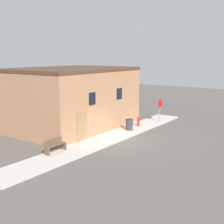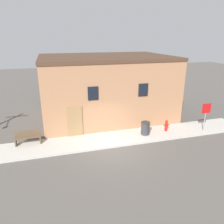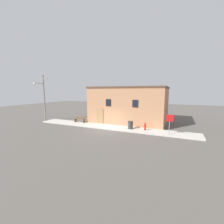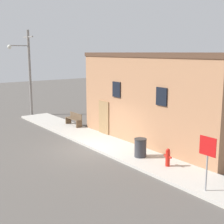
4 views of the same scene
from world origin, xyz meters
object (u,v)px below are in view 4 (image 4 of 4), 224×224
Objects in this scene: bench at (74,119)px; utility_pole at (28,69)px; fire_hydrant at (168,157)px; trash_bin at (140,148)px; stop_sign at (207,153)px.

utility_pole is at bearing -172.82° from bench.
fire_hydrant is 9.47m from bench.
fire_hydrant is 1.70m from trash_bin.
stop_sign is at bearing -8.35° from trash_bin.
stop_sign is at bearing -16.17° from fire_hydrant.
fire_hydrant is 2.91m from stop_sign.
trash_bin is (-4.31, 0.63, -1.00)m from stop_sign.
fire_hydrant is at bearing 4.18° from trash_bin.
trash_bin is at bearing 0.03° from utility_pole.
utility_pole is at bearing -179.52° from fire_hydrant.
utility_pole reaches higher than fire_hydrant.
stop_sign is 4.47m from trash_bin.
bench is 1.70× the size of trash_bin.
trash_bin is (-1.70, -0.12, 0.05)m from fire_hydrant.
stop_sign is at bearing -1.98° from utility_pole.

